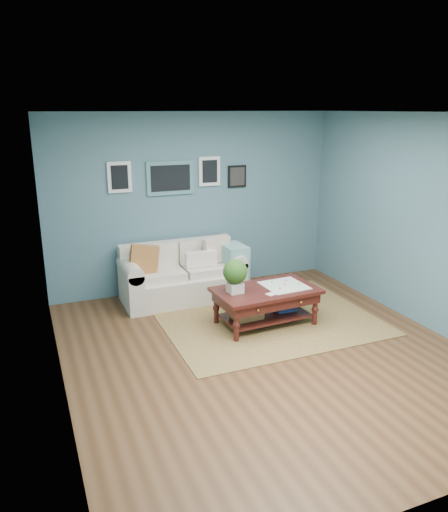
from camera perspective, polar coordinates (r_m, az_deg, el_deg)
room_shell at (r=5.50m, az=4.88°, el=1.93°), size 5.00×5.02×2.70m
area_rug at (r=6.82m, az=4.97°, el=-7.19°), size 2.79×2.23×0.01m
loveseat at (r=7.42m, az=-4.25°, el=-2.07°), size 1.81×0.82×0.93m
coffee_table at (r=6.49m, az=4.22°, el=-4.54°), size 1.36×0.84×0.93m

